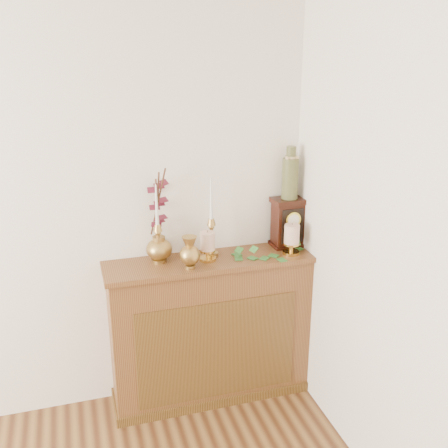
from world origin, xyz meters
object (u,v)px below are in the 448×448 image
object	(u,v)px
bud_vase	(190,253)
candlestick_center	(211,231)
candlestick_left	(158,237)
mantel_clock	(288,223)
ginger_jar	(159,218)
ceramic_vase	(290,175)

from	to	relation	value
bud_vase	candlestick_center	bearing A→B (deg)	41.34
candlestick_center	bud_vase	xyz separation A→B (m)	(-0.17, -0.15, -0.06)
candlestick_left	candlestick_center	xyz separation A→B (m)	(0.32, 0.01, -0.00)
mantel_clock	candlestick_center	bearing A→B (deg)	-179.70
candlestick_center	ginger_jar	bearing A→B (deg)	169.99
candlestick_left	ceramic_vase	size ratio (longest dim) A/B	1.49
bud_vase	ginger_jar	xyz separation A→B (m)	(-0.13, 0.20, 0.16)
ginger_jar	candlestick_center	bearing A→B (deg)	-10.01
bud_vase	ceramic_vase	bearing A→B (deg)	14.28
candlestick_left	bud_vase	size ratio (longest dim) A/B	2.50
candlestick_left	ceramic_vase	world-z (taller)	ceramic_vase
bud_vase	ginger_jar	bearing A→B (deg)	123.77
candlestick_center	ginger_jar	distance (m)	0.32
candlestick_center	bud_vase	bearing A→B (deg)	-138.66
bud_vase	mantel_clock	size ratio (longest dim) A/B	0.62
candlestick_left	mantel_clock	xyz separation A→B (m)	(0.81, 0.03, -0.00)
mantel_clock	ceramic_vase	size ratio (longest dim) A/B	0.96
candlestick_left	ginger_jar	bearing A→B (deg)	74.11
mantel_clock	ginger_jar	bearing A→B (deg)	175.63
candlestick_center	ceramic_vase	distance (m)	0.58
candlestick_left	candlestick_center	size ratio (longest dim) A/B	1.00
ceramic_vase	candlestick_center	bearing A→B (deg)	-177.38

